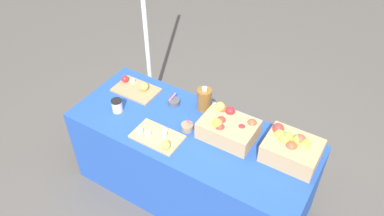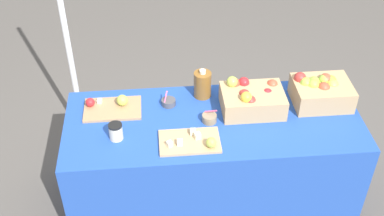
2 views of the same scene
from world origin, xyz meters
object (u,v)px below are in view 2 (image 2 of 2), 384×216
at_px(apple_crate_left, 321,91).
at_px(cutting_board_back, 112,107).
at_px(cutting_board_front, 192,141).
at_px(tent_pole, 65,31).
at_px(sample_bowl_near, 209,118).
at_px(apple_crate_middle, 252,99).
at_px(coffee_cup, 116,132).
at_px(sample_bowl_mid, 169,102).
at_px(cider_jug, 202,84).

relative_size(apple_crate_left, cutting_board_back, 1.00).
distance_m(cutting_board_front, tent_pole, 1.29).
height_order(sample_bowl_near, tent_pole, tent_pole).
relative_size(apple_crate_left, cutting_board_front, 1.01).
height_order(apple_crate_middle, cutting_board_back, apple_crate_middle).
bearing_deg(apple_crate_left, cutting_board_back, 178.26).
bearing_deg(tent_pole, apple_crate_left, -20.37).
bearing_deg(apple_crate_middle, coffee_cup, -166.47).
bearing_deg(sample_bowl_mid, apple_crate_middle, -9.87).
bearing_deg(apple_crate_middle, sample_bowl_mid, 170.13).
distance_m(apple_crate_left, sample_bowl_near, 0.77).
bearing_deg(cider_jug, cutting_board_back, -170.98).
distance_m(apple_crate_middle, coffee_cup, 0.90).
distance_m(cutting_board_back, sample_bowl_mid, 0.37).
distance_m(apple_crate_middle, cutting_board_front, 0.51).
relative_size(cutting_board_front, tent_pole, 0.18).
relative_size(apple_crate_left, cider_jug, 1.80).
bearing_deg(cider_jug, sample_bowl_near, -86.85).
height_order(sample_bowl_mid, coffee_cup, coffee_cup).
xyz_separation_m(apple_crate_middle, cider_jug, (-0.30, 0.17, 0.01)).
relative_size(cutting_board_back, coffee_cup, 3.44).
height_order(coffee_cup, tent_pole, tent_pole).
xyz_separation_m(apple_crate_middle, cutting_board_front, (-0.42, -0.30, -0.06)).
relative_size(cutting_board_back, tent_pole, 0.18).
xyz_separation_m(cutting_board_front, sample_bowl_mid, (-0.12, 0.39, 0.00)).
xyz_separation_m(sample_bowl_mid, coffee_cup, (-0.33, -0.30, 0.03)).
relative_size(cutting_board_back, cider_jug, 1.80).
distance_m(cutting_board_front, coffee_cup, 0.47).
distance_m(cutting_board_back, cider_jug, 0.62).
height_order(cutting_board_front, sample_bowl_mid, sample_bowl_mid).
xyz_separation_m(apple_crate_middle, sample_bowl_near, (-0.29, -0.10, -0.05)).
distance_m(apple_crate_left, cider_jug, 0.78).
height_order(cutting_board_front, sample_bowl_near, sample_bowl_near).
bearing_deg(sample_bowl_near, coffee_cup, -169.52).
relative_size(apple_crate_left, sample_bowl_mid, 3.95).
bearing_deg(coffee_cup, cutting_board_back, 97.09).
height_order(cutting_board_back, sample_bowl_near, sample_bowl_near).
distance_m(apple_crate_left, cutting_board_front, 0.95).
bearing_deg(tent_pole, sample_bowl_mid, -39.54).
bearing_deg(cider_jug, tent_pole, 152.04).
bearing_deg(apple_crate_middle, tent_pole, 151.55).
bearing_deg(sample_bowl_near, sample_bowl_mid, 141.91).
height_order(apple_crate_left, sample_bowl_near, apple_crate_left).
relative_size(sample_bowl_near, cider_jug, 0.47).
distance_m(sample_bowl_near, tent_pole, 1.24).
relative_size(sample_bowl_near, coffee_cup, 0.89).
relative_size(coffee_cup, tent_pole, 0.05).
bearing_deg(sample_bowl_mid, tent_pole, 140.46).
xyz_separation_m(apple_crate_left, cutting_board_back, (-1.37, 0.04, -0.07)).
bearing_deg(cutting_board_front, cutting_board_back, 142.58).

